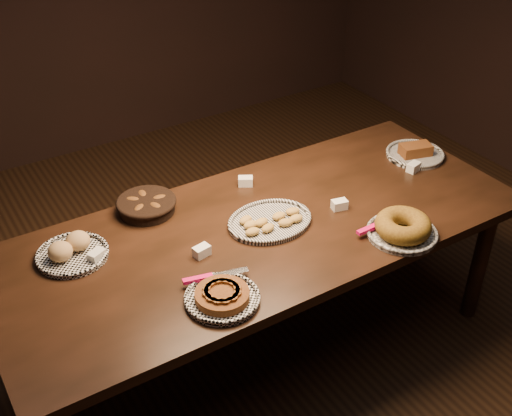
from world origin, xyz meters
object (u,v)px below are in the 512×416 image
apple_tart_plate (222,296)px  madeleine_platter (270,221)px  buffet_table (262,240)px  bundt_cake_plate (402,228)px

apple_tart_plate → madeleine_platter: bearing=52.5°
buffet_table → madeleine_platter: (0.04, -0.01, 0.09)m
apple_tart_plate → madeleine_platter: apple_tart_plate is taller
buffet_table → bundt_cake_plate: bundt_cake_plate is taller
buffet_table → apple_tart_plate: size_ratio=7.62×
bundt_cake_plate → apple_tart_plate: bearing=-178.4°
buffet_table → apple_tart_plate: apple_tart_plate is taller
buffet_table → bundt_cake_plate: 0.62m
buffet_table → madeleine_platter: madeleine_platter is taller
bundt_cake_plate → buffet_table: bearing=146.1°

